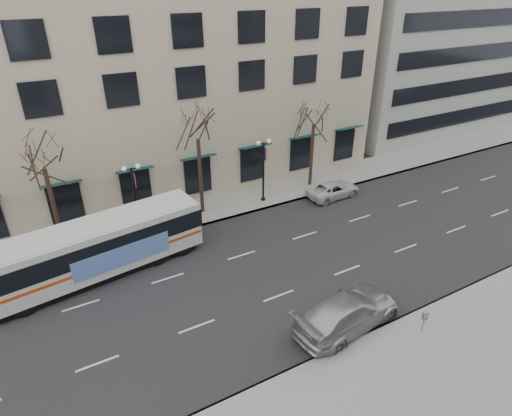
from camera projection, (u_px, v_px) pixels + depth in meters
ground at (259, 274)px, 26.11m from camera, size 160.00×160.00×0.00m
sidewalk_far at (258, 197)px, 35.12m from camera, size 80.00×4.00×0.15m
building_hotel at (115, 31)px, 35.67m from camera, size 40.00×20.00×24.00m
tree_far_left at (41, 154)px, 25.42m from camera, size 3.60×3.60×8.34m
tree_far_mid at (197, 126)px, 29.58m from camera, size 3.60×3.60×8.55m
tree_far_right at (314, 113)px, 34.06m from camera, size 3.60×3.60×8.06m
lamp_post_left at (135, 196)px, 28.88m from camera, size 1.22×0.45×5.21m
lamp_post_right at (264, 168)px, 33.14m from camera, size 1.22×0.45×5.21m
city_bus at (98, 247)px, 25.31m from camera, size 13.07×4.50×3.47m
silver_car at (348, 312)px, 21.87m from camera, size 6.49×3.29×1.80m
white_pickup at (333, 189)px, 35.02m from camera, size 4.72×2.38×1.28m
pay_station at (425, 317)px, 21.37m from camera, size 0.29×0.24×1.18m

